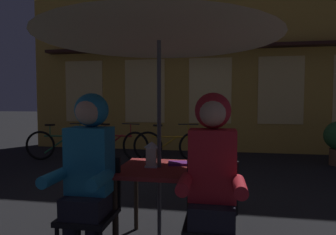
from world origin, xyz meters
TOP-DOWN VIEW (x-y plane):
  - cafe_table at (0.00, 0.00)m, footprint 0.72×0.72m
  - patio_umbrella at (0.00, 0.00)m, footprint 2.10×2.10m
  - lantern at (-0.07, 0.00)m, footprint 0.11×0.11m
  - chair_left at (-0.48, -0.37)m, footprint 0.40×0.40m
  - chair_right at (0.48, -0.37)m, footprint 0.40×0.40m
  - person_left_hooded at (-0.48, -0.43)m, footprint 0.45×0.56m
  - person_right_hooded at (0.48, -0.43)m, footprint 0.45×0.56m
  - shopfront_building at (0.32, 5.40)m, footprint 10.00×0.93m
  - bicycle_nearest at (-2.93, 3.44)m, footprint 1.66×0.37m
  - bicycle_second at (-1.77, 3.70)m, footprint 1.65×0.42m
  - bicycle_third at (-0.50, 3.70)m, footprint 1.68×0.17m
  - book at (0.16, 0.14)m, footprint 0.22×0.17m

SIDE VIEW (x-z plane):
  - bicycle_nearest at x=-2.93m, z-range -0.07..0.77m
  - bicycle_second at x=-1.77m, z-range -0.07..0.77m
  - bicycle_third at x=-0.50m, z-range -0.07..0.77m
  - chair_left at x=-0.48m, z-range 0.05..0.92m
  - chair_right at x=0.48m, z-range 0.05..0.92m
  - cafe_table at x=0.00m, z-range 0.27..1.01m
  - book at x=0.16m, z-range 0.74..0.76m
  - person_left_hooded at x=-0.48m, z-range 0.15..1.55m
  - person_right_hooded at x=0.48m, z-range 0.15..1.55m
  - lantern at x=-0.07m, z-range 0.75..0.98m
  - patio_umbrella at x=0.00m, z-range 0.90..3.21m
  - shopfront_building at x=0.32m, z-range -0.01..6.19m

